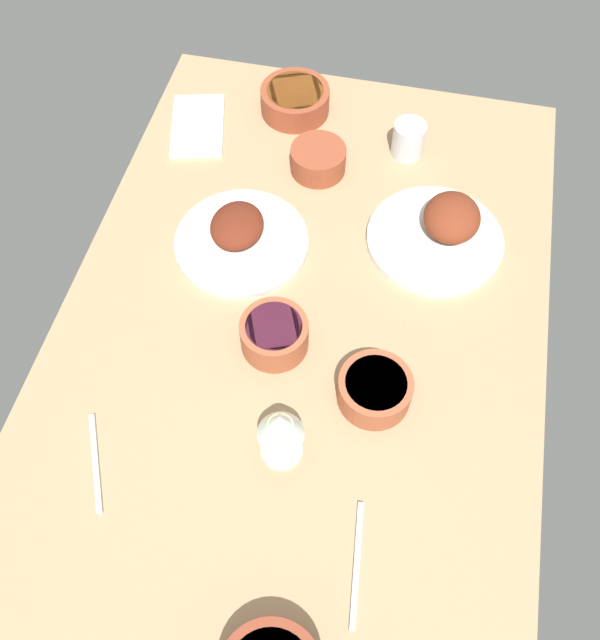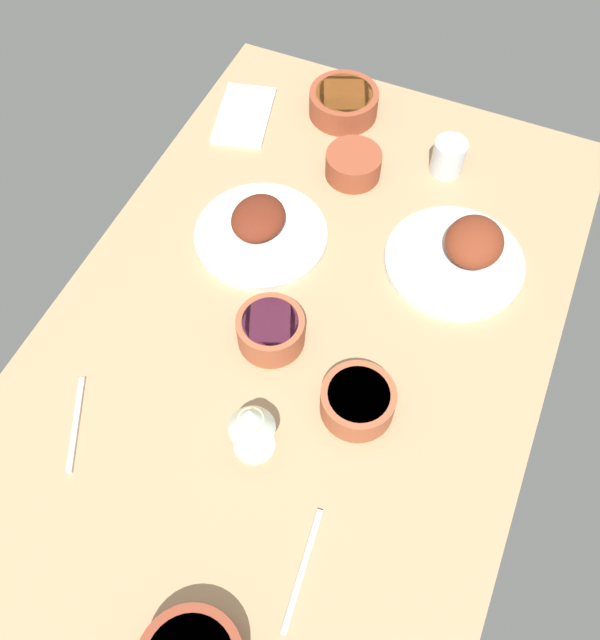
% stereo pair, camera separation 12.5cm
% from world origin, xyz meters
% --- Properties ---
extents(dining_table, '(1.40, 0.90, 0.04)m').
position_xyz_m(dining_table, '(0.00, 0.00, 0.02)').
color(dining_table, tan).
rests_on(dining_table, ground).
extents(plate_center_main, '(0.27, 0.27, 0.06)m').
position_xyz_m(plate_center_main, '(-0.16, -0.16, 0.06)').
color(plate_center_main, silver).
rests_on(plate_center_main, dining_table).
extents(plate_near_viewer, '(0.27, 0.27, 0.08)m').
position_xyz_m(plate_near_viewer, '(-0.26, 0.23, 0.07)').
color(plate_near_viewer, silver).
rests_on(plate_near_viewer, dining_table).
extents(bowl_pasta, '(0.13, 0.13, 0.06)m').
position_xyz_m(bowl_pasta, '(0.12, 0.16, 0.07)').
color(bowl_pasta, '#A35133').
rests_on(bowl_pasta, dining_table).
extents(bowl_onions, '(0.12, 0.12, 0.06)m').
position_xyz_m(bowl_onions, '(0.05, -0.04, 0.08)').
color(bowl_onions, '#A35133').
rests_on(bowl_onions, dining_table).
extents(bowl_soup, '(0.16, 0.16, 0.06)m').
position_xyz_m(bowl_soup, '(-0.56, -0.14, 0.07)').
color(bowl_soup, brown).
rests_on(bowl_soup, dining_table).
extents(bowl_potatoes, '(0.12, 0.12, 0.06)m').
position_xyz_m(bowl_potatoes, '(-0.39, -0.05, 0.07)').
color(bowl_potatoes, brown).
rests_on(bowl_potatoes, dining_table).
extents(wine_glass, '(0.08, 0.08, 0.14)m').
position_xyz_m(wine_glass, '(0.24, 0.02, 0.14)').
color(wine_glass, silver).
rests_on(wine_glass, dining_table).
extents(water_tumbler, '(0.07, 0.07, 0.08)m').
position_xyz_m(water_tumbler, '(-0.49, 0.13, 0.08)').
color(water_tumbler, silver).
rests_on(water_tumbler, dining_table).
extents(folded_napkin, '(0.21, 0.16, 0.01)m').
position_xyz_m(folded_napkin, '(-0.46, -0.34, 0.05)').
color(folded_napkin, white).
rests_on(folded_napkin, dining_table).
extents(fork_loose, '(0.16, 0.08, 0.01)m').
position_xyz_m(fork_loose, '(0.33, -0.27, 0.04)').
color(fork_loose, silver).
rests_on(fork_loose, dining_table).
extents(spoon_loose, '(0.19, 0.03, 0.01)m').
position_xyz_m(spoon_loose, '(0.40, 0.18, 0.04)').
color(spoon_loose, silver).
rests_on(spoon_loose, dining_table).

